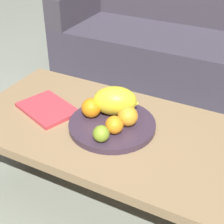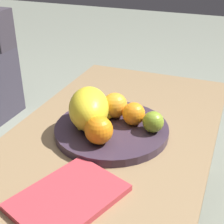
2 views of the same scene
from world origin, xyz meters
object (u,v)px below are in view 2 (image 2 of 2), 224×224
(coffee_table, at_px, (108,150))
(apple_front, at_px, (153,122))
(fruit_bowl, at_px, (112,130))
(orange_right, at_px, (115,105))
(banana_bunch, at_px, (91,113))
(melon_large_front, at_px, (89,108))
(orange_front, at_px, (134,114))
(orange_left, at_px, (100,130))
(magazine, at_px, (68,197))

(coffee_table, height_order, apple_front, apple_front)
(fruit_bowl, distance_m, orange_right, 0.08)
(apple_front, bearing_deg, banana_bunch, 94.24)
(fruit_bowl, bearing_deg, banana_bunch, 86.25)
(coffee_table, bearing_deg, fruit_bowl, -2.41)
(coffee_table, distance_m, melon_large_front, 0.15)
(orange_front, height_order, orange_right, orange_right)
(coffee_table, height_order, orange_left, orange_left)
(coffee_table, bearing_deg, orange_left, -176.43)
(melon_large_front, height_order, orange_front, melon_large_front)
(banana_bunch, bearing_deg, melon_large_front, -169.15)
(orange_left, bearing_deg, coffee_table, 3.57)
(orange_front, height_order, apple_front, orange_front)
(coffee_table, height_order, orange_right, orange_right)
(coffee_table, distance_m, orange_front, 0.14)
(orange_front, relative_size, apple_front, 1.11)
(orange_left, bearing_deg, fruit_bowl, 1.69)
(orange_right, relative_size, magazine, 0.32)
(banana_bunch, relative_size, magazine, 0.64)
(melon_large_front, bearing_deg, banana_bunch, 10.85)
(apple_front, distance_m, banana_bunch, 0.20)
(fruit_bowl, distance_m, melon_large_front, 0.10)
(orange_right, bearing_deg, fruit_bowl, -166.52)
(orange_left, xyz_separation_m, banana_bunch, (0.10, 0.07, -0.01))
(orange_left, height_order, apple_front, orange_left)
(coffee_table, xyz_separation_m, orange_right, (0.09, 0.01, 0.11))
(apple_front, relative_size, magazine, 0.25)
(coffee_table, xyz_separation_m, melon_large_front, (0.01, 0.07, 0.13))
(magazine, bearing_deg, orange_left, 23.41)
(melon_large_front, distance_m, banana_bunch, 0.04)
(orange_front, bearing_deg, fruit_bowl, 124.74)
(orange_front, distance_m, apple_front, 0.07)
(melon_large_front, relative_size, orange_left, 2.24)
(apple_front, bearing_deg, orange_left, 133.70)
(coffee_table, height_order, fruit_bowl, fruit_bowl)
(melon_large_front, xyz_separation_m, orange_right, (0.08, -0.05, -0.02))
(apple_front, height_order, magazine, apple_front)
(banana_bunch, bearing_deg, magazine, -164.84)
(banana_bunch, bearing_deg, apple_front, -85.76)
(orange_right, bearing_deg, apple_front, -107.21)
(orange_front, xyz_separation_m, banana_bunch, (-0.03, 0.13, -0.00))
(magazine, bearing_deg, melon_large_front, 36.04)
(coffee_table, height_order, orange_front, orange_front)
(orange_front, bearing_deg, banana_bunch, 105.02)
(melon_large_front, bearing_deg, apple_front, -77.94)
(orange_right, relative_size, apple_front, 1.27)
(orange_left, bearing_deg, orange_front, -21.56)
(orange_front, distance_m, banana_bunch, 0.13)
(apple_front, bearing_deg, orange_right, 72.79)
(orange_front, height_order, magazine, orange_front)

